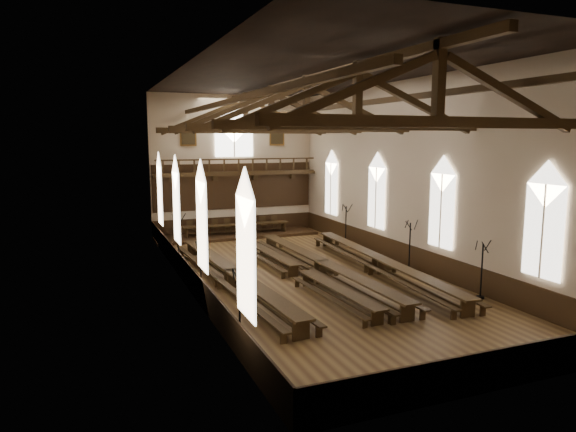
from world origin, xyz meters
name	(u,v)px	position (x,y,z in m)	size (l,w,h in m)	color
ground	(306,275)	(0.00, 0.00, 0.00)	(26.00, 26.00, 0.00)	brown
room_walls	(306,148)	(0.00, 0.00, 6.46)	(26.00, 26.00, 26.00)	#C1B092
wainscot_band	(306,264)	(0.00, 0.00, 0.60)	(12.00, 26.00, 1.20)	black
side_windows	(306,203)	(0.00, 0.00, 3.74)	(11.85, 19.80, 4.50)	white
end_window	(234,134)	(0.00, 12.90, 7.22)	(2.80, 0.12, 3.80)	white
minstrels_gallery	(236,180)	(0.00, 12.66, 3.91)	(11.80, 1.24, 3.70)	#382612
portraits	(234,136)	(0.00, 12.90, 7.10)	(7.75, 0.09, 1.45)	brown
roof_trusses	(306,111)	(0.00, 0.00, 8.22)	(11.70, 25.70, 2.80)	#382612
refectory_row_a	(232,274)	(-4.00, -0.52, 0.60)	(2.13, 15.18, 0.82)	#382612
refectory_row_b	(300,271)	(-0.68, -0.90, 0.50)	(1.67, 13.81, 0.68)	#382612
refectory_row_c	(322,265)	(0.73, -0.42, 0.59)	(1.83, 15.04, 0.81)	#382612
refectory_row_d	(381,261)	(3.85, -0.91, 0.59)	(2.13, 15.05, 0.81)	#382612
dais	(237,235)	(-0.35, 11.40, 0.10)	(11.40, 2.87, 0.19)	black
high_table	(236,225)	(-0.35, 11.40, 0.80)	(7.67, 1.08, 0.72)	#382612
high_chairs	(234,225)	(-0.35, 12.15, 0.75)	(6.76, 0.46, 1.02)	#382612
candelabrum_left_near	(240,320)	(-5.55, -7.05, 0.79)	(0.70, 0.80, 2.59)	black
candelabrum_left_mid	(201,277)	(-5.55, -0.91, 0.72)	(0.67, 0.73, 2.38)	black
candelabrum_left_far	(178,248)	(-5.55, 5.00, 0.85)	(0.80, 0.85, 2.81)	black
candelabrum_right_near	(481,281)	(5.55, -6.29, 0.78)	(0.71, 0.79, 2.57)	black
candelabrum_right_mid	(409,255)	(5.55, -0.99, 0.81)	(0.81, 0.76, 2.68)	black
candelabrum_right_far	(346,232)	(5.55, 6.10, 0.81)	(0.75, 0.82, 2.68)	black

